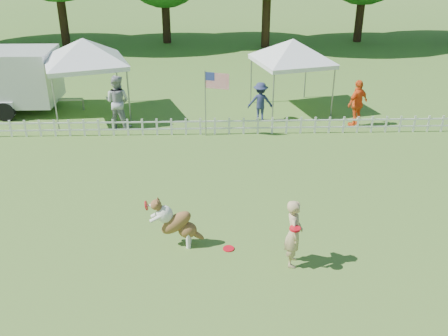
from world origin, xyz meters
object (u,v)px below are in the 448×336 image
canopy_tent_left (87,79)px  spectator_c (357,103)px  spectator_a (117,102)px  canopy_tent_right (291,76)px  handler (294,233)px  frisbee_on_turf (229,249)px  flag_pole (205,104)px  dog (177,223)px  spectator_b (260,102)px

canopy_tent_left → spectator_c: (9.82, -1.41, -0.58)m
canopy_tent_left → spectator_a: canopy_tent_left is taller
canopy_tent_right → spectator_a: size_ratio=1.43×
handler → frisbee_on_turf: (-1.33, 0.56, -0.75)m
flag_pole → spectator_a: flag_pole is taller
dog → flag_pole: size_ratio=0.52×
handler → dog: size_ratio=1.29×
spectator_c → canopy_tent_left: bearing=-44.6°
dog → frisbee_on_turf: bearing=-8.0°
canopy_tent_right → flag_pole: (-3.31, -2.69, -0.21)m
spectator_a → dog: bearing=126.6°
frisbee_on_turf → spectator_b: 8.42m
flag_pole → handler: bearing=-58.9°
handler → canopy_tent_right: 10.20m
canopy_tent_left → spectator_c: bearing=-26.6°
spectator_a → handler: bearing=139.2°
handler → spectator_a: (-4.97, 8.33, 0.18)m
dog → flag_pole: flag_pole is taller
frisbee_on_turf → spectator_a: size_ratio=0.13×
canopy_tent_right → spectator_c: (2.12, -1.90, -0.50)m
handler → canopy_tent_right: canopy_tent_right is taller
frisbee_on_turf → canopy_tent_left: canopy_tent_left is taller
frisbee_on_turf → spectator_a: bearing=115.1°
frisbee_on_turf → spectator_b: size_ratio=0.17×
handler → spectator_c: 8.92m
flag_pole → canopy_tent_right: bearing=56.2°
canopy_tent_left → flag_pole: size_ratio=1.25×
frisbee_on_turf → handler: bearing=-22.9°
frisbee_on_turf → dog: bearing=170.2°
frisbee_on_turf → flag_pole: 6.93m
dog → spectator_a: spectator_a is taller
frisbee_on_turf → spectator_a: (-3.64, 7.77, 0.94)m
handler → canopy_tent_right: bearing=-1.6°
handler → spectator_b: (0.17, 8.82, -0.04)m
spectator_b → canopy_tent_right: bearing=-131.1°
handler → spectator_c: (3.58, 8.17, 0.09)m
handler → frisbee_on_turf: size_ratio=6.06×
frisbee_on_turf → flag_pole: bearing=94.3°
canopy_tent_left → spectator_a: (1.27, -1.25, -0.49)m
spectator_c → frisbee_on_turf: bearing=20.7°
canopy_tent_left → handler: bearing=-75.3°
handler → canopy_tent_right: size_ratio=0.57×
spectator_a → spectator_c: spectator_a is taller
canopy_tent_right → spectator_a: (-6.43, -1.74, -0.40)m
handler → dog: handler is taller
spectator_a → frisbee_on_turf: bearing=133.5°
canopy_tent_right → dog: bearing=-127.8°
canopy_tent_left → flag_pole: bearing=-45.0°
handler → spectator_a: bearing=37.5°
dog → canopy_tent_left: size_ratio=0.41×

